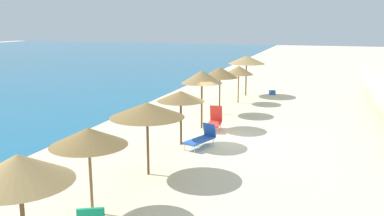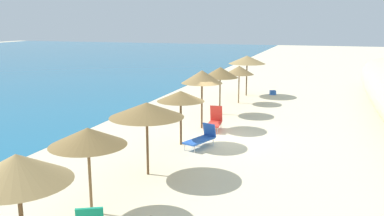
% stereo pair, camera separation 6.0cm
% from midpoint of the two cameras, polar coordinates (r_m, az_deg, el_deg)
% --- Properties ---
extents(ground_plane, '(160.00, 160.00, 0.00)m').
position_cam_midpoint_polar(ground_plane, '(19.32, 3.93, -4.31)').
color(ground_plane, beige).
extents(beach_umbrella_0, '(2.14, 2.14, 2.87)m').
position_cam_midpoint_polar(beach_umbrella_0, '(8.75, -22.82, -7.70)').
color(beach_umbrella_0, brown).
rests_on(beach_umbrella_0, ground_plane).
extents(beach_umbrella_1, '(2.16, 2.16, 2.52)m').
position_cam_midpoint_polar(beach_umbrella_1, '(11.75, -14.03, -3.87)').
color(beach_umbrella_1, brown).
rests_on(beach_umbrella_1, ground_plane).
extents(beach_umbrella_2, '(2.62, 2.62, 2.62)m').
position_cam_midpoint_polar(beach_umbrella_2, '(14.42, -6.16, -0.27)').
color(beach_umbrella_2, brown).
rests_on(beach_umbrella_2, ground_plane).
extents(beach_umbrella_3, '(2.07, 2.07, 2.42)m').
position_cam_midpoint_polar(beach_umbrella_3, '(17.96, -1.47, 1.63)').
color(beach_umbrella_3, brown).
rests_on(beach_umbrella_3, ground_plane).
extents(beach_umbrella_4, '(2.08, 2.08, 2.98)m').
position_cam_midpoint_polar(beach_umbrella_4, '(20.76, 1.47, 4.30)').
color(beach_umbrella_4, brown).
rests_on(beach_umbrella_4, ground_plane).
extents(beach_umbrella_5, '(2.09, 2.09, 2.79)m').
position_cam_midpoint_polar(beach_umbrella_5, '(24.07, 3.99, 4.92)').
color(beach_umbrella_5, brown).
rests_on(beach_umbrella_5, ground_plane).
extents(beach_umbrella_6, '(1.94, 1.94, 2.50)m').
position_cam_midpoint_polar(beach_umbrella_6, '(27.60, 6.59, 5.20)').
color(beach_umbrella_6, brown).
rests_on(beach_umbrella_6, ground_plane).
extents(beach_umbrella_7, '(2.69, 2.69, 2.94)m').
position_cam_midpoint_polar(beach_umbrella_7, '(30.54, 7.66, 6.60)').
color(beach_umbrella_7, brown).
rests_on(beach_umbrella_7, ground_plane).
extents(lounge_chair_0, '(1.75, 1.15, 0.95)m').
position_cam_midpoint_polar(lounge_chair_0, '(18.02, 1.44, -4.12)').
color(lounge_chair_0, blue).
rests_on(lounge_chair_0, ground_plane).
extents(lounge_chair_1, '(1.36, 0.73, 1.19)m').
position_cam_midpoint_polar(lounge_chair_1, '(20.83, 3.26, -1.69)').
color(lounge_chair_1, red).
rests_on(lounge_chair_1, ground_plane).
extents(cooler_box, '(0.46, 0.51, 0.33)m').
position_cam_midpoint_polar(cooler_box, '(31.47, 11.13, 2.10)').
color(cooler_box, blue).
rests_on(cooler_box, ground_plane).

